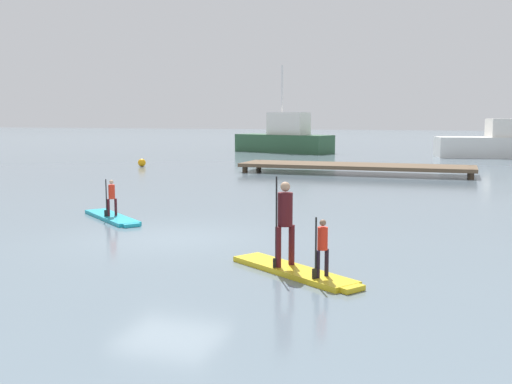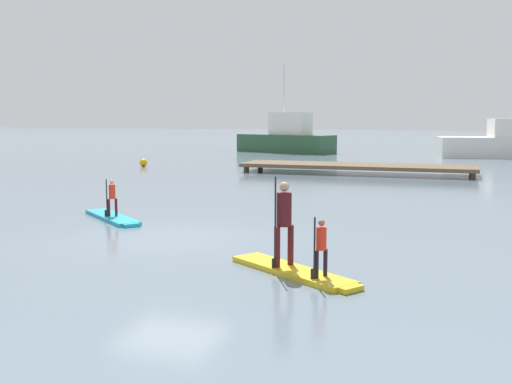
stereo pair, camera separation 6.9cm
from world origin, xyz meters
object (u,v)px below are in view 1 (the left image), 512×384
(fishing_boat_white_large, at_px, (285,139))
(mooring_buoy_mid, at_px, (142,163))
(paddleboard_far, at_px, (295,271))
(fishing_boat_green_midground, at_px, (500,143))
(paddler_adult, at_px, (285,218))
(paddleboard_near, at_px, (112,218))
(paddler_child_front, at_px, (322,245))
(paddler_child_solo, at_px, (111,196))

(fishing_boat_white_large, distance_m, mooring_buoy_mid, 16.64)
(paddleboard_far, distance_m, fishing_boat_green_midground, 36.33)
(paddler_adult, height_order, fishing_boat_green_midground, fishing_boat_green_midground)
(paddleboard_near, height_order, fishing_boat_green_midground, fishing_boat_green_midground)
(paddler_child_front, bearing_deg, fishing_boat_green_midground, 82.36)
(paddleboard_near, distance_m, mooring_buoy_mid, 18.38)
(fishing_boat_green_midground, xyz_separation_m, mooring_buoy_mid, (-20.15, -15.31, -0.76))
(paddleboard_far, bearing_deg, fishing_boat_green_midground, 81.35)
(paddleboard_far, xyz_separation_m, paddler_adult, (-0.24, 0.15, 0.96))
(paddler_child_solo, relative_size, paddleboard_far, 0.37)
(fishing_boat_green_midground, bearing_deg, paddleboard_far, -98.65)
(fishing_boat_white_large, height_order, mooring_buoy_mid, fishing_boat_white_large)
(paddler_child_solo, relative_size, fishing_boat_green_midground, 0.12)
(paddler_child_front, bearing_deg, fishing_boat_white_large, 106.88)
(paddler_child_solo, height_order, paddleboard_far, paddler_child_solo)
(paddleboard_near, relative_size, fishing_boat_white_large, 0.32)
(paddler_child_front, relative_size, fishing_boat_green_midground, 0.12)
(paddler_child_solo, bearing_deg, paddler_child_front, -32.93)
(paddler_child_front, height_order, mooring_buoy_mid, paddler_child_front)
(fishing_boat_white_large, bearing_deg, fishing_boat_green_midground, -2.90)
(paddler_adult, distance_m, mooring_buoy_mid, 25.04)
(paddler_adult, distance_m, fishing_boat_green_midground, 36.20)
(paddler_adult, distance_m, fishing_boat_white_large, 38.03)
(fishing_boat_green_midground, bearing_deg, mooring_buoy_mid, -142.78)
(paddleboard_far, distance_m, paddler_child_front, 0.94)
(paddleboard_near, bearing_deg, paddler_adult, -32.88)
(paddler_child_front, bearing_deg, mooring_buoy_mid, 126.03)
(paddler_child_solo, distance_m, paddler_adult, 7.40)
(paddleboard_far, bearing_deg, paddler_adult, 147.74)
(paddleboard_near, relative_size, paddler_child_solo, 2.60)
(paddler_child_solo, height_order, mooring_buoy_mid, paddler_child_solo)
(paddleboard_far, height_order, fishing_boat_green_midground, fishing_boat_green_midground)
(fishing_boat_green_midground, bearing_deg, fishing_boat_white_large, 177.10)
(paddler_child_solo, distance_m, mooring_buoy_mid, 18.39)
(paddleboard_far, height_order, mooring_buoy_mid, mooring_buoy_mid)
(paddler_child_front, relative_size, mooring_buoy_mid, 2.35)
(paddler_child_solo, height_order, fishing_boat_white_large, fishing_boat_white_large)
(paddleboard_near, distance_m, paddler_child_solo, 0.62)
(paddler_child_front, relative_size, fishing_boat_white_large, 0.13)
(paddler_adult, xyz_separation_m, fishing_boat_white_large, (-10.43, 36.57, 0.11))
(paddleboard_far, bearing_deg, paddler_child_front, -34.69)
(paddler_child_front, bearing_deg, paddler_adult, 146.01)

